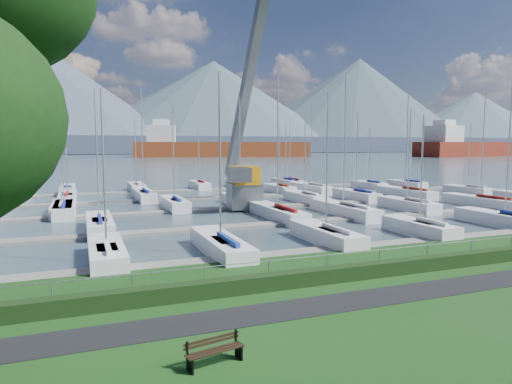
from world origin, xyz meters
name	(u,v)px	position (x,y,z in m)	size (l,w,h in m)	color
path	(383,296)	(0.00, -3.00, 0.01)	(160.00, 2.00, 0.04)	black
water	(102,156)	(0.00, 260.00, -0.40)	(800.00, 540.00, 0.20)	#3D5059
hedge	(349,273)	(0.00, -0.40, 0.35)	(80.00, 0.70, 0.70)	black
fence	(345,253)	(0.00, 0.00, 1.20)	(0.04, 0.04, 80.00)	gray
foothill	(97,145)	(0.00, 330.00, 6.00)	(900.00, 80.00, 12.00)	#40485E
mountains	(102,97)	(7.35, 404.62, 46.68)	(1190.00, 360.00, 115.00)	#3C4357
docks	(207,210)	(0.00, 26.00, -0.22)	(90.00, 41.60, 0.25)	slate
bench_left	(214,351)	(-8.33, -6.22, 0.42)	(1.85, 0.76, 0.85)	black
crane	(244,155)	(4.21, 26.31, 5.33)	(4.95, 13.34, 22.35)	#575B5E
cargo_ship_mid	(214,149)	(54.30, 214.19, 3.63)	(91.87, 37.59, 21.50)	brown
cargo_ship_east	(476,149)	(193.58, 174.35, 3.66)	(89.44, 28.18, 21.50)	maroon
sailboat_fleet	(186,154)	(-1.35, 29.11, 5.41)	(75.25, 49.42, 13.62)	beige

